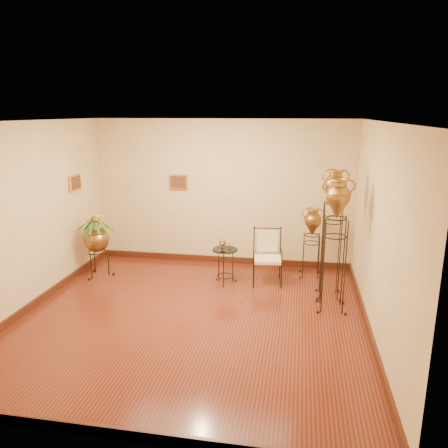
% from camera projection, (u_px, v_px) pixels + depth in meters
% --- Properties ---
extents(ground, '(5.00, 5.00, 0.00)m').
position_uv_depth(ground, '(192.00, 318.00, 6.37)').
color(ground, maroon).
rests_on(ground, ground).
extents(room_shell, '(5.02, 5.02, 2.81)m').
position_uv_depth(room_shell, '(189.00, 202.00, 5.95)').
color(room_shell, beige).
rests_on(room_shell, ground).
extents(amphora_tall, '(0.45, 0.45, 2.09)m').
position_uv_depth(amphora_tall, '(332.00, 233.00, 6.87)').
color(amphora_tall, black).
rests_on(amphora_tall, ground).
extents(amphora_mid, '(0.53, 0.53, 2.03)m').
position_uv_depth(amphora_mid, '(335.00, 245.00, 6.43)').
color(amphora_mid, black).
rests_on(amphora_mid, ground).
extents(amphora_short, '(0.43, 0.43, 1.29)m').
position_uv_depth(amphora_short, '(312.00, 242.00, 7.87)').
color(amphora_short, black).
rests_on(amphora_short, ground).
extents(planter_urn, '(0.76, 0.76, 1.33)m').
position_uv_depth(planter_urn, '(96.00, 237.00, 7.84)').
color(planter_urn, black).
rests_on(planter_urn, ground).
extents(armchair, '(0.59, 0.56, 0.96)m').
position_uv_depth(armchair, '(267.00, 257.00, 7.54)').
color(armchair, black).
rests_on(armchair, ground).
extents(side_table, '(0.46, 0.46, 0.79)m').
position_uv_depth(side_table, '(225.00, 265.00, 7.61)').
color(side_table, black).
rests_on(side_table, ground).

